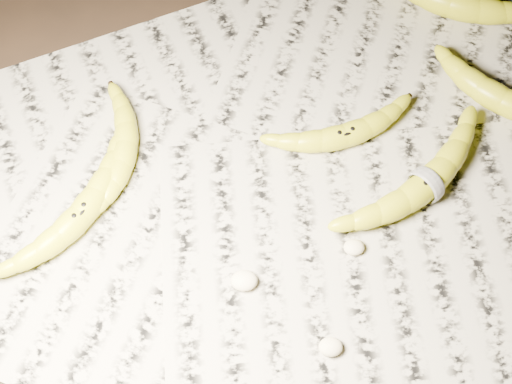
{
  "coord_description": "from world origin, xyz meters",
  "views": [
    {
      "loc": [
        -0.04,
        -0.4,
        0.79
      ],
      "look_at": [
        -0.02,
        0.0,
        0.05
      ],
      "focal_mm": 50.0,
      "sensor_mm": 36.0,
      "label": 1
    }
  ],
  "objects_px": {
    "banana_center": "(344,134)",
    "banana_upper_a": "(504,99)",
    "banana_left_a": "(80,214)",
    "banana_left_b": "(125,145)",
    "banana_taped": "(427,183)",
    "banana_upper_b": "(452,2)"
  },
  "relations": [
    {
      "from": "banana_left_b",
      "to": "banana_taped",
      "type": "relative_size",
      "value": 0.73
    },
    {
      "from": "banana_left_a",
      "to": "banana_upper_a",
      "type": "distance_m",
      "value": 0.56
    },
    {
      "from": "banana_center",
      "to": "banana_taped",
      "type": "xyz_separation_m",
      "value": [
        0.09,
        -0.08,
        0.0
      ]
    },
    {
      "from": "banana_upper_b",
      "to": "banana_left_a",
      "type": "bearing_deg",
      "value": -122.41
    },
    {
      "from": "banana_center",
      "to": "banana_taped",
      "type": "height_order",
      "value": "banana_taped"
    },
    {
      "from": "banana_upper_a",
      "to": "banana_upper_b",
      "type": "xyz_separation_m",
      "value": [
        -0.04,
        0.17,
        0.0
      ]
    },
    {
      "from": "banana_left_b",
      "to": "banana_upper_a",
      "type": "xyz_separation_m",
      "value": [
        0.49,
        0.05,
        0.0
      ]
    },
    {
      "from": "banana_left_b",
      "to": "banana_taped",
      "type": "height_order",
      "value": "banana_taped"
    },
    {
      "from": "banana_left_a",
      "to": "banana_upper_b",
      "type": "relative_size",
      "value": 0.97
    },
    {
      "from": "banana_center",
      "to": "banana_upper_a",
      "type": "bearing_deg",
      "value": -4.25
    },
    {
      "from": "banana_upper_a",
      "to": "banana_upper_b",
      "type": "height_order",
      "value": "banana_upper_b"
    },
    {
      "from": "banana_left_b",
      "to": "banana_center",
      "type": "distance_m",
      "value": 0.28
    },
    {
      "from": "banana_upper_a",
      "to": "banana_left_b",
      "type": "bearing_deg",
      "value": -138.21
    },
    {
      "from": "banana_center",
      "to": "banana_taped",
      "type": "distance_m",
      "value": 0.12
    },
    {
      "from": "banana_center",
      "to": "banana_upper_a",
      "type": "height_order",
      "value": "banana_upper_a"
    },
    {
      "from": "banana_center",
      "to": "banana_upper_b",
      "type": "height_order",
      "value": "banana_upper_b"
    },
    {
      "from": "banana_left_b",
      "to": "banana_upper_a",
      "type": "relative_size",
      "value": 0.85
    },
    {
      "from": "banana_upper_b",
      "to": "banana_center",
      "type": "bearing_deg",
      "value": -103.61
    },
    {
      "from": "banana_left_b",
      "to": "banana_center",
      "type": "xyz_separation_m",
      "value": [
        0.28,
        0.01,
        0.0
      ]
    },
    {
      "from": "banana_left_a",
      "to": "banana_upper_b",
      "type": "xyz_separation_m",
      "value": [
        0.5,
        0.32,
        0.0
      ]
    },
    {
      "from": "banana_left_b",
      "to": "banana_upper_b",
      "type": "bearing_deg",
      "value": -61.08
    },
    {
      "from": "banana_left_a",
      "to": "banana_taped",
      "type": "relative_size",
      "value": 0.88
    }
  ]
}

